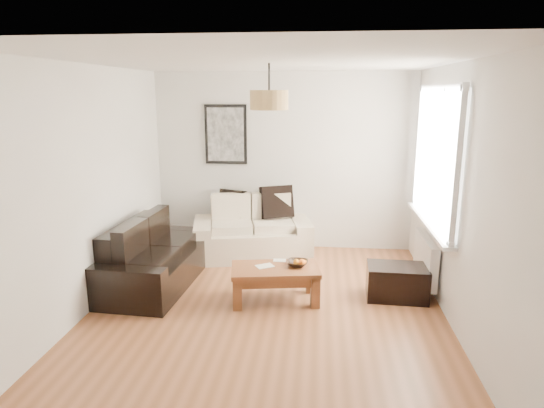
# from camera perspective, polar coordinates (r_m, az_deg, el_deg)

# --- Properties ---
(floor) EXTENTS (4.50, 4.50, 0.00)m
(floor) POSITION_cam_1_polar(r_m,az_deg,el_deg) (5.26, -0.68, -12.74)
(floor) COLOR brown
(floor) RESTS_ON ground
(ceiling) EXTENTS (3.80, 4.50, 0.00)m
(ceiling) POSITION_cam_1_polar(r_m,az_deg,el_deg) (4.73, -0.78, 16.84)
(ceiling) COLOR white
(ceiling) RESTS_ON floor
(wall_back) EXTENTS (3.80, 0.04, 2.60)m
(wall_back) POSITION_cam_1_polar(r_m,az_deg,el_deg) (7.03, 1.38, 5.09)
(wall_back) COLOR silver
(wall_back) RESTS_ON floor
(wall_front) EXTENTS (3.80, 0.04, 2.60)m
(wall_front) POSITION_cam_1_polar(r_m,az_deg,el_deg) (2.70, -6.27, -8.83)
(wall_front) COLOR silver
(wall_front) RESTS_ON floor
(wall_left) EXTENTS (0.04, 4.50, 2.60)m
(wall_left) POSITION_cam_1_polar(r_m,az_deg,el_deg) (5.38, -21.26, 1.59)
(wall_left) COLOR silver
(wall_left) RESTS_ON floor
(wall_right) EXTENTS (0.04, 4.50, 2.60)m
(wall_right) POSITION_cam_1_polar(r_m,az_deg,el_deg) (4.99, 21.52, 0.69)
(wall_right) COLOR silver
(wall_right) RESTS_ON floor
(window_bay) EXTENTS (0.14, 1.90, 1.60)m
(window_bay) POSITION_cam_1_polar(r_m,az_deg,el_deg) (5.69, 19.28, 5.42)
(window_bay) COLOR white
(window_bay) RESTS_ON wall_right
(radiator) EXTENTS (0.10, 0.90, 0.52)m
(radiator) POSITION_cam_1_polar(r_m,az_deg,el_deg) (5.96, 18.01, -6.25)
(radiator) COLOR white
(radiator) RESTS_ON wall_right
(poster) EXTENTS (0.62, 0.04, 0.87)m
(poster) POSITION_cam_1_polar(r_m,az_deg,el_deg) (7.07, -5.58, 8.34)
(poster) COLOR black
(poster) RESTS_ON wall_back
(pendant_shade) EXTENTS (0.40, 0.40, 0.20)m
(pendant_shade) POSITION_cam_1_polar(r_m,az_deg,el_deg) (5.02, -0.36, 12.41)
(pendant_shade) COLOR tan
(pendant_shade) RESTS_ON ceiling
(loveseat_cream) EXTENTS (1.80, 1.23, 0.82)m
(loveseat_cream) POSITION_cam_1_polar(r_m,az_deg,el_deg) (6.81, -2.41, -2.89)
(loveseat_cream) COLOR beige
(loveseat_cream) RESTS_ON floor
(sofa_leather) EXTENTS (0.96, 1.80, 0.76)m
(sofa_leather) POSITION_cam_1_polar(r_m,az_deg,el_deg) (5.98, -13.81, -5.90)
(sofa_leather) COLOR black
(sofa_leather) RESTS_ON floor
(coffee_table) EXTENTS (1.05, 0.69, 0.40)m
(coffee_table) POSITION_cam_1_polar(r_m,az_deg,el_deg) (5.42, 0.38, -9.60)
(coffee_table) COLOR brown
(coffee_table) RESTS_ON floor
(ottoman) EXTENTS (0.69, 0.46, 0.39)m
(ottoman) POSITION_cam_1_polar(r_m,az_deg,el_deg) (5.67, 14.81, -9.07)
(ottoman) COLOR black
(ottoman) RESTS_ON floor
(cushion_left) EXTENTS (0.41, 0.25, 0.40)m
(cushion_left) POSITION_cam_1_polar(r_m,az_deg,el_deg) (6.97, -4.83, 0.09)
(cushion_left) COLOR black
(cushion_left) RESTS_ON loveseat_cream
(cushion_right) EXTENTS (0.49, 0.32, 0.47)m
(cushion_right) POSITION_cam_1_polar(r_m,az_deg,el_deg) (6.88, 0.57, 0.24)
(cushion_right) COLOR black
(cushion_right) RESTS_ON loveseat_cream
(fruit_bowl) EXTENTS (0.26, 0.26, 0.06)m
(fruit_bowl) POSITION_cam_1_polar(r_m,az_deg,el_deg) (5.39, 3.09, -7.13)
(fruit_bowl) COLOR black
(fruit_bowl) RESTS_ON coffee_table
(orange_a) EXTENTS (0.10, 0.10, 0.09)m
(orange_a) POSITION_cam_1_polar(r_m,az_deg,el_deg) (5.37, 3.63, -7.09)
(orange_a) COLOR orange
(orange_a) RESTS_ON fruit_bowl
(orange_b) EXTENTS (0.08, 0.08, 0.06)m
(orange_b) POSITION_cam_1_polar(r_m,az_deg,el_deg) (5.38, 3.93, -7.05)
(orange_b) COLOR orange
(orange_b) RESTS_ON fruit_bowl
(orange_c) EXTENTS (0.08, 0.08, 0.07)m
(orange_c) POSITION_cam_1_polar(r_m,az_deg,el_deg) (5.38, 2.95, -7.03)
(orange_c) COLOR orange
(orange_c) RESTS_ON fruit_bowl
(papers) EXTENTS (0.23, 0.21, 0.01)m
(papers) POSITION_cam_1_polar(r_m,az_deg,el_deg) (5.37, -0.88, -7.47)
(papers) COLOR beige
(papers) RESTS_ON coffee_table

